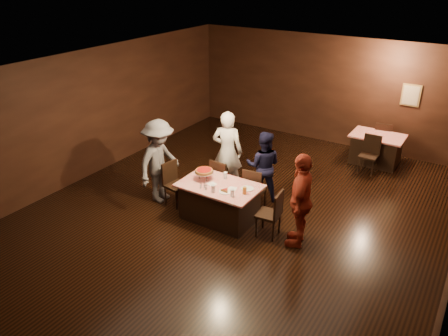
% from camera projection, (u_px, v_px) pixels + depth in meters
% --- Properties ---
extents(room, '(10.00, 10.04, 3.02)m').
position_uv_depth(room, '(236.00, 118.00, 8.13)').
color(room, black).
rests_on(room, ground).
extents(main_table, '(1.60, 1.00, 0.77)m').
position_uv_depth(main_table, '(220.00, 202.00, 8.80)').
color(main_table, '#B50F0C').
rests_on(main_table, ground).
extents(back_table, '(1.30, 0.90, 0.77)m').
position_uv_depth(back_table, '(376.00, 149.00, 11.25)').
color(back_table, red).
rests_on(back_table, ground).
extents(chair_far_left, '(0.44, 0.44, 0.95)m').
position_uv_depth(chair_far_left, '(223.00, 179.00, 9.52)').
color(chair_far_left, black).
rests_on(chair_far_left, ground).
extents(chair_far_right, '(0.46, 0.46, 0.95)m').
position_uv_depth(chair_far_right, '(255.00, 188.00, 9.14)').
color(chair_far_right, black).
rests_on(chair_far_right, ground).
extents(chair_end_left, '(0.48, 0.48, 0.95)m').
position_uv_depth(chair_end_left, '(176.00, 184.00, 9.29)').
color(chair_end_left, black).
rests_on(chair_end_left, ground).
extents(chair_end_right, '(0.46, 0.46, 0.95)m').
position_uv_depth(chair_end_right, '(268.00, 213.00, 8.23)').
color(chair_end_right, black).
rests_on(chair_end_right, ground).
extents(chair_back_near, '(0.42, 0.42, 0.95)m').
position_uv_depth(chair_back_near, '(369.00, 155.00, 10.68)').
color(chair_back_near, black).
rests_on(chair_back_near, ground).
extents(chair_back_far, '(0.47, 0.47, 0.95)m').
position_uv_depth(chair_back_far, '(382.00, 139.00, 11.67)').
color(chair_back_far, black).
rests_on(chair_back_far, ground).
extents(diner_white_jacket, '(0.78, 0.63, 1.87)m').
position_uv_depth(diner_white_jacket, '(227.00, 151.00, 9.72)').
color(diner_white_jacket, white).
rests_on(diner_white_jacket, ground).
extents(diner_navy_hoodie, '(0.92, 0.83, 1.56)m').
position_uv_depth(diner_navy_hoodie, '(263.00, 166.00, 9.41)').
color(diner_navy_hoodie, black).
rests_on(diner_navy_hoodie, ground).
extents(diner_grey_knit, '(0.72, 1.21, 1.84)m').
position_uv_depth(diner_grey_knit, '(159.00, 161.00, 9.28)').
color(diner_grey_knit, slate).
rests_on(diner_grey_knit, ground).
extents(diner_red_shirt, '(0.70, 1.14, 1.81)m').
position_uv_depth(diner_red_shirt, '(301.00, 200.00, 7.81)').
color(diner_red_shirt, '#9B2F1E').
rests_on(diner_red_shirt, ground).
extents(pizza_stand, '(0.38, 0.38, 0.22)m').
position_uv_depth(pizza_stand, '(204.00, 171.00, 8.78)').
color(pizza_stand, black).
rests_on(pizza_stand, main_table).
extents(plate_with_slice, '(0.25, 0.25, 0.06)m').
position_uv_depth(plate_with_slice, '(225.00, 191.00, 8.36)').
color(plate_with_slice, white).
rests_on(plate_with_slice, main_table).
extents(plate_empty, '(0.25, 0.25, 0.01)m').
position_uv_depth(plate_empty, '(247.00, 189.00, 8.48)').
color(plate_empty, white).
rests_on(plate_empty, main_table).
extents(glass_front_left, '(0.08, 0.08, 0.14)m').
position_uv_depth(glass_front_left, '(213.00, 189.00, 8.35)').
color(glass_front_left, silver).
rests_on(glass_front_left, main_table).
extents(glass_front_right, '(0.08, 0.08, 0.14)m').
position_uv_depth(glass_front_right, '(232.00, 193.00, 8.19)').
color(glass_front_right, silver).
rests_on(glass_front_right, main_table).
extents(glass_amber, '(0.08, 0.08, 0.14)m').
position_uv_depth(glass_amber, '(245.00, 191.00, 8.27)').
color(glass_amber, '#BF7F26').
rests_on(glass_amber, main_table).
extents(glass_back, '(0.08, 0.08, 0.14)m').
position_uv_depth(glass_back, '(225.00, 175.00, 8.85)').
color(glass_back, silver).
rests_on(glass_back, main_table).
extents(condiments, '(0.17, 0.10, 0.09)m').
position_uv_depth(condiments, '(204.00, 186.00, 8.48)').
color(condiments, silver).
rests_on(condiments, main_table).
extents(napkin_center, '(0.19, 0.19, 0.01)m').
position_uv_depth(napkin_center, '(232.00, 189.00, 8.49)').
color(napkin_center, white).
rests_on(napkin_center, main_table).
extents(napkin_left, '(0.21, 0.21, 0.01)m').
position_uv_depth(napkin_left, '(212.00, 184.00, 8.66)').
color(napkin_left, white).
rests_on(napkin_left, main_table).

